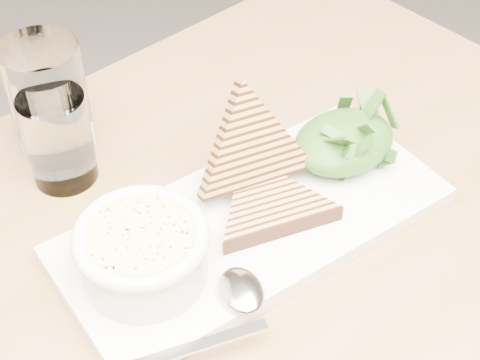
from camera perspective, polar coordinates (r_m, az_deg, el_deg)
table_top at (r=0.65m, az=-4.00°, el=-12.95°), size 1.14×0.81×0.04m
table_leg_br at (r=1.30m, az=6.85°, el=-1.45°), size 0.06×0.06×0.73m
platter at (r=0.70m, az=1.00°, el=-3.36°), size 0.38×0.19×0.02m
soup_bowl at (r=0.64m, az=-7.48°, el=-6.04°), size 0.11×0.11×0.04m
soup at (r=0.62m, az=-7.70°, el=-4.47°), size 0.09×0.09×0.01m
bowl_rim at (r=0.62m, az=-7.72°, el=-4.35°), size 0.12×0.12×0.01m
sandwich_flat at (r=0.69m, az=2.29°, el=-1.99°), size 0.17×0.17×0.02m
sandwich_lean at (r=0.70m, az=0.89°, el=2.52°), size 0.16×0.15×0.16m
salad_base at (r=0.75m, az=8.04°, el=2.97°), size 0.11×0.09×0.04m
arugula_pile at (r=0.74m, az=8.08°, el=3.31°), size 0.11×0.10×0.05m
spoon_bowl at (r=0.63m, az=0.09°, el=-8.55°), size 0.05×0.06×0.01m
spoon_handle at (r=0.60m, az=-3.75°, el=-12.86°), size 0.13×0.05×0.00m
glass_near at (r=0.75m, az=-13.91°, el=3.14°), size 0.07×0.07×0.10m
glass_far at (r=0.78m, az=-14.64°, el=6.18°), size 0.08×0.08×0.12m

